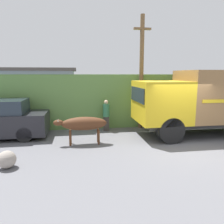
{
  "coord_description": "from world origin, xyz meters",
  "views": [
    {
      "loc": [
        -4.21,
        -7.97,
        2.9
      ],
      "look_at": [
        -2.76,
        1.21,
        1.28
      ],
      "focal_mm": 35.0,
      "sensor_mm": 36.0,
      "label": 1
    }
  ],
  "objects_px": {
    "cargo_truck": "(214,99)",
    "utility_pole": "(141,71)",
    "pedestrian_on_hill": "(106,114)",
    "brown_cow": "(83,124)",
    "roadside_rock": "(7,160)"
  },
  "relations": [
    {
      "from": "pedestrian_on_hill",
      "to": "utility_pole",
      "type": "bearing_deg",
      "value": -165.04
    },
    {
      "from": "utility_pole",
      "to": "roadside_rock",
      "type": "height_order",
      "value": "utility_pole"
    },
    {
      "from": "brown_cow",
      "to": "roadside_rock",
      "type": "relative_size",
      "value": 3.92
    },
    {
      "from": "brown_cow",
      "to": "cargo_truck",
      "type": "bearing_deg",
      "value": 8.07
    },
    {
      "from": "cargo_truck",
      "to": "utility_pole",
      "type": "distance_m",
      "value": 3.82
    },
    {
      "from": "pedestrian_on_hill",
      "to": "roadside_rock",
      "type": "relative_size",
      "value": 2.86
    },
    {
      "from": "cargo_truck",
      "to": "roadside_rock",
      "type": "relative_size",
      "value": 12.95
    },
    {
      "from": "cargo_truck",
      "to": "brown_cow",
      "type": "relative_size",
      "value": 3.3
    },
    {
      "from": "pedestrian_on_hill",
      "to": "utility_pole",
      "type": "xyz_separation_m",
      "value": [
        1.92,
        0.32,
        2.19
      ]
    },
    {
      "from": "cargo_truck",
      "to": "utility_pole",
      "type": "height_order",
      "value": "utility_pole"
    },
    {
      "from": "pedestrian_on_hill",
      "to": "cargo_truck",
      "type": "bearing_deg",
      "value": 168.39
    },
    {
      "from": "pedestrian_on_hill",
      "to": "brown_cow",
      "type": "bearing_deg",
      "value": 64.72
    },
    {
      "from": "cargo_truck",
      "to": "utility_pole",
      "type": "relative_size",
      "value": 1.23
    },
    {
      "from": "pedestrian_on_hill",
      "to": "utility_pole",
      "type": "height_order",
      "value": "utility_pole"
    },
    {
      "from": "cargo_truck",
      "to": "brown_cow",
      "type": "bearing_deg",
      "value": -173.48
    }
  ]
}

